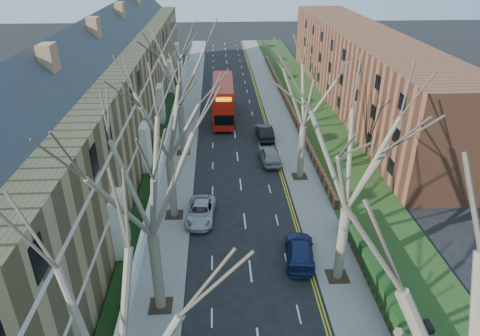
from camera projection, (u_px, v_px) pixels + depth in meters
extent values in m
cube|color=slate|center=(187.00, 117.00, 55.32)|extent=(3.00, 102.00, 0.12)
cube|color=slate|center=(279.00, 115.00, 55.90)|extent=(3.00, 102.00, 0.12)
cube|color=#98814D|center=(106.00, 101.00, 45.58)|extent=(9.00, 78.00, 10.00)
cube|color=#2A2D33|center=(98.00, 44.00, 42.83)|extent=(4.67, 78.00, 4.67)
cube|color=white|center=(150.00, 114.00, 46.48)|extent=(0.12, 78.00, 0.35)
cube|color=white|center=(147.00, 82.00, 44.88)|extent=(0.12, 78.00, 0.35)
cube|color=brown|center=(361.00, 69.00, 57.75)|extent=(8.00, 54.00, 10.00)
cube|color=brown|center=(287.00, 102.00, 59.30)|extent=(0.35, 54.00, 0.90)
cube|color=black|center=(406.00, 335.00, 22.55)|extent=(0.70, 24.00, 1.20)
cube|color=white|center=(168.00, 138.00, 47.88)|extent=(0.30, 78.00, 1.00)
cube|color=#1E3312|center=(313.00, 114.00, 56.07)|extent=(6.00, 102.00, 0.06)
cube|color=black|center=(429.00, 327.00, 14.43)|extent=(0.18, 0.50, 0.22)
cylinder|color=#6A624C|center=(157.00, 272.00, 24.80)|extent=(0.64, 0.64, 5.25)
cube|color=#2D2116|center=(161.00, 306.00, 26.00)|extent=(1.40, 1.40, 0.05)
cylinder|color=#6A624C|center=(172.00, 188.00, 33.72)|extent=(0.64, 0.64, 5.07)
cube|color=#2D2116|center=(174.00, 215.00, 34.87)|extent=(1.40, 1.40, 0.05)
cylinder|color=#6A624C|center=(182.00, 130.00, 44.34)|extent=(0.60, 0.60, 5.25)
cube|color=#2D2116|center=(184.00, 152.00, 45.53)|extent=(1.40, 1.40, 0.05)
cylinder|color=#6A624C|center=(341.00, 245.00, 27.13)|extent=(0.64, 0.64, 5.25)
cube|color=#2D2116|center=(337.00, 276.00, 28.32)|extent=(1.40, 1.40, 0.05)
cylinder|color=#6A624C|center=(301.00, 152.00, 39.60)|extent=(0.60, 0.60, 5.07)
cube|color=#2D2116|center=(300.00, 176.00, 40.75)|extent=(1.40, 1.40, 0.05)
cube|color=#AD170C|center=(223.00, 107.00, 54.56)|extent=(2.74, 11.28, 2.25)
cube|color=#AD170C|center=(223.00, 91.00, 53.58)|extent=(2.73, 10.72, 2.04)
cube|color=black|center=(223.00, 103.00, 54.35)|extent=(2.75, 10.38, 0.92)
cube|color=black|center=(223.00, 90.00, 53.53)|extent=(2.74, 10.15, 0.92)
imported|color=#AFAEB4|center=(201.00, 212.00, 34.32)|extent=(2.59, 4.89, 1.31)
imported|color=navy|center=(300.00, 251.00, 29.83)|extent=(2.55, 5.00, 1.39)
imported|color=gray|center=(270.00, 155.00, 43.48)|extent=(2.15, 4.81, 1.60)
imported|color=black|center=(265.00, 132.00, 48.88)|extent=(1.86, 4.77, 1.55)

